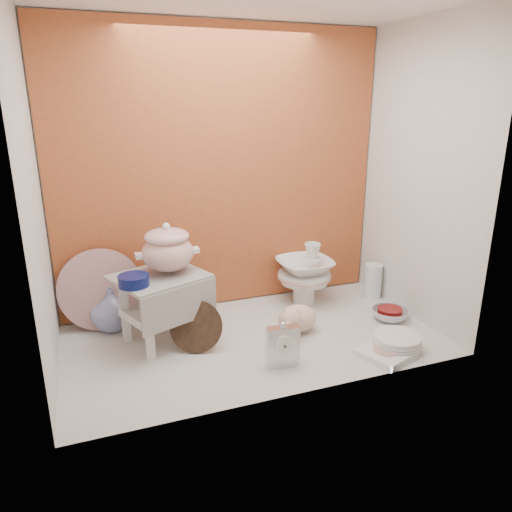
{
  "coord_description": "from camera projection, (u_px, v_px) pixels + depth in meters",
  "views": [
    {
      "loc": [
        -0.73,
        -2.0,
        1.13
      ],
      "look_at": [
        0.02,
        0.02,
        0.42
      ],
      "focal_mm": 33.83,
      "sensor_mm": 36.0,
      "label": 1
    }
  ],
  "objects": [
    {
      "name": "ground",
      "position": [
        254.0,
        338.0,
        2.37
      ],
      "size": [
        1.8,
        1.8,
        0.0
      ],
      "primitive_type": "plane",
      "color": "silver",
      "rests_on": "ground"
    },
    {
      "name": "floral_platter",
      "position": [
        101.0,
        290.0,
        2.43
      ],
      "size": [
        0.43,
        0.13,
        0.42
      ],
      "primitive_type": null,
      "rotation": [
        0.0,
        0.0,
        -0.1
      ],
      "color": "beige",
      "rests_on": "ground"
    },
    {
      "name": "lacquer_tray",
      "position": [
        196.0,
        327.0,
        2.24
      ],
      "size": [
        0.27,
        0.18,
        0.23
      ],
      "primitive_type": null,
      "rotation": [
        0.0,
        0.0,
        -0.34
      ],
      "color": "black",
      "rests_on": "ground"
    },
    {
      "name": "mantel_clock",
      "position": [
        283.0,
        345.0,
        2.1
      ],
      "size": [
        0.15,
        0.07,
        0.21
      ],
      "primitive_type": "cube",
      "rotation": [
        0.0,
        0.0,
        -0.12
      ],
      "color": "silver",
      "rests_on": "ground"
    },
    {
      "name": "blue_white_vase",
      "position": [
        112.0,
        309.0,
        2.44
      ],
      "size": [
        0.26,
        0.26,
        0.22
      ],
      "primitive_type": "imported",
      "rotation": [
        0.0,
        0.0,
        0.25
      ],
      "color": "silver",
      "rests_on": "ground"
    },
    {
      "name": "cobalt_bowl",
      "position": [
        134.0,
        281.0,
        2.12
      ],
      "size": [
        0.17,
        0.17,
        0.05
      ],
      "primitive_type": "cylinder",
      "rotation": [
        0.0,
        0.0,
        -0.3
      ],
      "color": "#0A124B",
      "rests_on": "step_stool"
    },
    {
      "name": "porcelain_tower",
      "position": [
        304.0,
        273.0,
        2.75
      ],
      "size": [
        0.32,
        0.32,
        0.35
      ],
      "primitive_type": null,
      "rotation": [
        0.0,
        0.0,
        0.04
      ],
      "color": "white",
      "rests_on": "ground"
    },
    {
      "name": "niche_shell",
      "position": [
        240.0,
        143.0,
        2.25
      ],
      "size": [
        1.86,
        1.03,
        1.53
      ],
      "color": "#A65929",
      "rests_on": "ground"
    },
    {
      "name": "soup_tureen",
      "position": [
        167.0,
        248.0,
        2.26
      ],
      "size": [
        0.37,
        0.37,
        0.24
      ],
      "primitive_type": null,
      "rotation": [
        0.0,
        0.0,
        -0.39
      ],
      "color": "white",
      "rests_on": "step_stool"
    },
    {
      "name": "teacup_saucer",
      "position": [
        282.0,
        355.0,
        2.21
      ],
      "size": [
        0.19,
        0.19,
        0.01
      ],
      "primitive_type": "cylinder",
      "rotation": [
        0.0,
        0.0,
        -0.35
      ],
      "color": "white",
      "rests_on": "ground"
    },
    {
      "name": "plush_pig",
      "position": [
        297.0,
        318.0,
        2.42
      ],
      "size": [
        0.31,
        0.26,
        0.15
      ],
      "primitive_type": "ellipsoid",
      "rotation": [
        0.0,
        0.0,
        0.39
      ],
      "color": "beige",
      "rests_on": "ground"
    },
    {
      "name": "step_stool",
      "position": [
        161.0,
        308.0,
        2.31
      ],
      "size": [
        0.5,
        0.46,
        0.34
      ],
      "primitive_type": null,
      "rotation": [
        0.0,
        0.0,
        0.39
      ],
      "color": "silver",
      "rests_on": "ground"
    },
    {
      "name": "clear_glass_vase",
      "position": [
        373.0,
        281.0,
        2.84
      ],
      "size": [
        0.13,
        0.13,
        0.2
      ],
      "primitive_type": "cylinder",
      "rotation": [
        0.0,
        0.0,
        -0.33
      ],
      "color": "silver",
      "rests_on": "ground"
    },
    {
      "name": "lattice_dish",
      "position": [
        385.0,
        353.0,
        2.21
      ],
      "size": [
        0.27,
        0.27,
        0.03
      ],
      "primitive_type": "cube",
      "rotation": [
        0.0,
        0.0,
        0.34
      ],
      "color": "white",
      "rests_on": "ground"
    },
    {
      "name": "dinner_plate_stack",
      "position": [
        396.0,
        342.0,
        2.26
      ],
      "size": [
        0.25,
        0.25,
        0.07
      ],
      "primitive_type": "cylinder",
      "rotation": [
        0.0,
        0.0,
        -0.05
      ],
      "color": "white",
      "rests_on": "ground"
    },
    {
      "name": "gold_rim_teacup",
      "position": [
        282.0,
        345.0,
        2.2
      ],
      "size": [
        0.13,
        0.13,
        0.09
      ],
      "primitive_type": "imported",
      "rotation": [
        0.0,
        0.0,
        -0.13
      ],
      "color": "white",
      "rests_on": "teacup_saucer"
    },
    {
      "name": "crystal_bowl",
      "position": [
        390.0,
        314.0,
        2.57
      ],
      "size": [
        0.22,
        0.22,
        0.06
      ],
      "primitive_type": "imported",
      "rotation": [
        0.0,
        0.0,
        0.17
      ],
      "color": "silver",
      "rests_on": "ground"
    }
  ]
}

